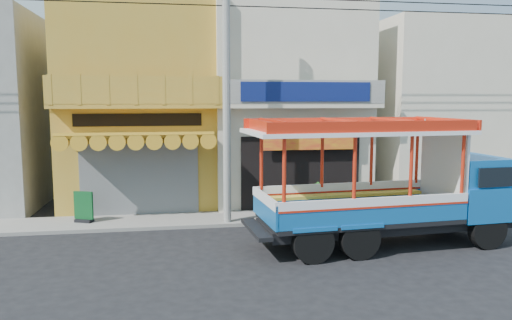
{
  "coord_description": "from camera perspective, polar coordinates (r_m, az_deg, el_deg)",
  "views": [
    {
      "loc": [
        -2.74,
        -13.31,
        4.3
      ],
      "look_at": [
        -0.14,
        2.5,
        2.33
      ],
      "focal_mm": 35.0,
      "sensor_mm": 36.0,
      "label": 1
    }
  ],
  "objects": [
    {
      "name": "green_sign",
      "position": [
        18.02,
        -19.09,
        -5.34
      ],
      "size": [
        0.67,
        0.51,
        1.06
      ],
      "color": "black",
      "rests_on": "sidewalk"
    },
    {
      "name": "sidewalk",
      "position": [
        18.03,
        -0.34,
        -6.58
      ],
      "size": [
        30.0,
        2.0,
        0.12
      ],
      "primitive_type": "cube",
      "color": "slate",
      "rests_on": "ground"
    },
    {
      "name": "party_pilaster",
      "position": [
        18.24,
        -3.89,
        6.06
      ],
      "size": [
        0.35,
        0.3,
        8.0
      ],
      "primitive_type": "cube",
      "color": "beige",
      "rests_on": "ground"
    },
    {
      "name": "potted_plant_a",
      "position": [
        18.43,
        6.42,
        -4.56
      ],
      "size": [
        1.1,
        1.15,
        0.99
      ],
      "primitive_type": "imported",
      "rotation": [
        0.0,
        0.0,
        1.1
      ],
      "color": "#1F5819",
      "rests_on": "sidewalk"
    },
    {
      "name": "shophouse_left",
      "position": [
        21.31,
        -12.81,
        6.33
      ],
      "size": [
        6.0,
        7.5,
        8.24
      ],
      "color": "#B98929",
      "rests_on": "ground"
    },
    {
      "name": "potted_plant_c",
      "position": [
        19.66,
        13.61,
        -4.19
      ],
      "size": [
        0.51,
        0.51,
        0.85
      ],
      "primitive_type": "imported",
      "rotation": [
        0.0,
        0.0,
        4.63
      ],
      "color": "#1F5819",
      "rests_on": "sidewalk"
    },
    {
      "name": "utility_pole",
      "position": [
        16.73,
        -2.89,
        9.52
      ],
      "size": [
        28.0,
        0.26,
        9.0
      ],
      "color": "gray",
      "rests_on": "ground"
    },
    {
      "name": "potted_plant_b",
      "position": [
        18.39,
        7.25,
        -4.36
      ],
      "size": [
        0.73,
        0.79,
        1.14
      ],
      "primitive_type": "imported",
      "rotation": [
        0.0,
        0.0,
        2.05
      ],
      "color": "#1F5819",
      "rests_on": "sidewalk"
    },
    {
      "name": "shophouse_right",
      "position": [
        21.79,
        3.24,
        6.5
      ],
      "size": [
        6.0,
        6.75,
        8.24
      ],
      "color": "beige",
      "rests_on": "ground"
    },
    {
      "name": "songthaew_truck",
      "position": [
        15.33,
        16.51,
        -2.67
      ],
      "size": [
        8.16,
        3.19,
        3.72
      ],
      "color": "black",
      "rests_on": "ground"
    },
    {
      "name": "filler_building_right",
      "position": [
        24.33,
        19.6,
        5.44
      ],
      "size": [
        6.0,
        6.0,
        7.6
      ],
      "primitive_type": "cube",
      "color": "beige",
      "rests_on": "ground"
    },
    {
      "name": "ground",
      "position": [
        14.25,
        2.22,
        -10.55
      ],
      "size": [
        90.0,
        90.0,
        0.0
      ],
      "primitive_type": "plane",
      "color": "black",
      "rests_on": "ground"
    }
  ]
}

